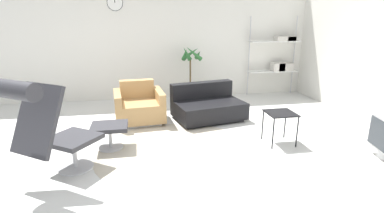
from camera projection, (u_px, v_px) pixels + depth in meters
The scene contains 10 objects.
ground_plane at pixel (178, 144), 4.61m from camera, with size 12.00×12.00×0.00m, color silver.
wall_back at pixel (160, 39), 6.94m from camera, with size 12.00×0.09×2.80m.
round_rug at pixel (177, 151), 4.37m from camera, with size 2.37×2.37×0.01m.
lounge_chair at pixel (46, 122), 3.38m from camera, with size 1.01×1.12×1.27m.
ottoman at pixel (110, 130), 4.40m from camera, with size 0.53×0.45×0.37m.
armchair_red at pixel (139, 107), 5.56m from camera, with size 0.94×0.88×0.74m.
couch_low at pixel (207, 107), 5.72m from camera, with size 1.41×1.10×0.66m.
side_table at pixel (280, 116), 4.54m from camera, with size 0.42×0.42×0.50m.
potted_plant at pixel (191, 77), 6.88m from camera, with size 0.48×0.53×1.30m.
shelf_unit at pixel (280, 56), 7.33m from camera, with size 1.25×0.28×1.91m.
Camera 1 is at (-0.54, -4.22, 1.88)m, focal length 28.00 mm.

